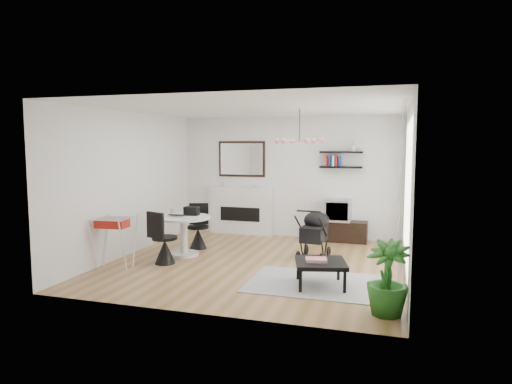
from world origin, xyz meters
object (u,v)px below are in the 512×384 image
(fireplace, at_px, (241,205))
(dining_table, at_px, (184,230))
(coffee_table, at_px, (321,264))
(potted_plant, at_px, (387,278))
(stroller, at_px, (315,236))
(tv_console, at_px, (339,231))
(crt_tv, at_px, (338,210))
(drying_rack, at_px, (114,242))

(fireplace, xyz_separation_m, dining_table, (-0.36, -2.27, -0.19))
(coffee_table, xyz_separation_m, potted_plant, (0.95, -0.88, 0.12))
(coffee_table, bearing_deg, stroller, 102.68)
(tv_console, xyz_separation_m, crt_tv, (-0.03, -0.00, 0.46))
(fireplace, distance_m, crt_tv, 2.26)
(fireplace, height_order, crt_tv, fireplace)
(fireplace, relative_size, crt_tv, 3.99)
(tv_console, bearing_deg, fireplace, 176.48)
(fireplace, distance_m, dining_table, 2.31)
(drying_rack, xyz_separation_m, potted_plant, (4.43, -0.84, 0.00))
(crt_tv, bearing_deg, fireplace, 176.35)
(dining_table, relative_size, stroller, 1.06)
(tv_console, xyz_separation_m, stroller, (-0.26, -1.62, 0.19))
(fireplace, xyz_separation_m, potted_plant, (3.35, -4.28, -0.22))
(drying_rack, bearing_deg, coffee_table, -4.03)
(dining_table, xyz_separation_m, coffee_table, (2.76, -1.13, -0.15))
(fireplace, height_order, potted_plant, fireplace)
(crt_tv, height_order, potted_plant, potted_plant)
(fireplace, relative_size, stroller, 2.25)
(crt_tv, height_order, coffee_table, crt_tv)
(drying_rack, bearing_deg, potted_plant, -15.35)
(fireplace, distance_m, drying_rack, 3.61)
(fireplace, distance_m, coffee_table, 4.18)
(tv_console, xyz_separation_m, dining_table, (-2.65, -2.13, 0.27))
(coffee_table, bearing_deg, fireplace, 125.15)
(drying_rack, relative_size, potted_plant, 0.94)
(dining_table, bearing_deg, crt_tv, 39.18)
(tv_console, distance_m, dining_table, 3.41)
(fireplace, bearing_deg, potted_plant, -51.94)
(tv_console, bearing_deg, drying_rack, -135.62)
(dining_table, distance_m, stroller, 2.44)
(fireplace, bearing_deg, tv_console, -3.52)
(dining_table, height_order, coffee_table, dining_table)
(drying_rack, xyz_separation_m, coffee_table, (3.48, 0.03, -0.12))
(crt_tv, height_order, stroller, stroller)
(coffee_table, bearing_deg, drying_rack, -179.47)
(tv_console, relative_size, drying_rack, 1.35)
(tv_console, height_order, crt_tv, crt_tv)
(tv_console, xyz_separation_m, drying_rack, (-3.37, -3.29, 0.24))
(drying_rack, relative_size, stroller, 0.91)
(drying_rack, distance_m, coffee_table, 3.48)
(tv_console, relative_size, stroller, 1.23)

